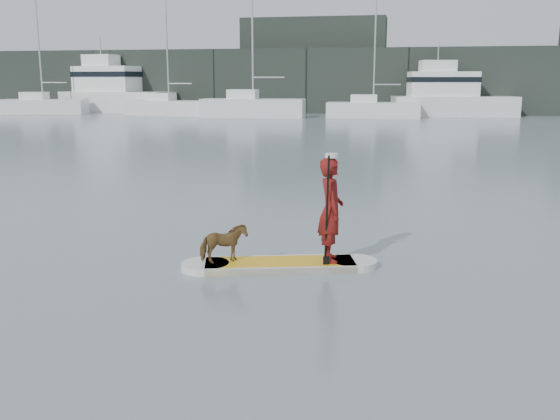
% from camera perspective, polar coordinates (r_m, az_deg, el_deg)
% --- Properties ---
extents(ground, '(140.00, 140.00, 0.00)m').
position_cam_1_polar(ground, '(9.29, 17.33, -8.26)').
color(ground, gray).
rests_on(ground, ground).
extents(paddleboard, '(3.21, 1.45, 0.12)m').
position_cam_1_polar(paddleboard, '(10.51, -0.00, -5.02)').
color(paddleboard, gold).
rests_on(paddleboard, ground).
extents(paddler, '(0.56, 0.72, 1.74)m').
position_cam_1_polar(paddler, '(10.37, 4.67, 0.02)').
color(paddler, maroon).
rests_on(paddler, paddleboard).
extents(white_cap, '(0.22, 0.22, 0.07)m').
position_cam_1_polar(white_cap, '(10.22, 4.75, 4.99)').
color(white_cap, silver).
rests_on(white_cap, paddler).
extents(dog, '(0.84, 0.70, 0.65)m').
position_cam_1_polar(dog, '(10.38, -5.20, -3.07)').
color(dog, brown).
rests_on(dog, paddleboard).
extents(paddle, '(0.11, 0.30, 2.00)m').
position_cam_1_polar(paddle, '(10.17, 4.29, -1.34)').
color(paddle, black).
rests_on(paddle, ground).
extents(sailboat_a, '(8.15, 3.79, 11.37)m').
position_cam_1_polar(sailboat_a, '(62.87, -20.88, 8.94)').
color(sailboat_a, white).
rests_on(sailboat_a, ground).
extents(sailboat_b, '(8.17, 3.03, 11.90)m').
position_cam_1_polar(sailboat_b, '(57.30, -10.16, 9.35)').
color(sailboat_b, white).
rests_on(sailboat_b, ground).
extents(sailboat_c, '(8.76, 3.32, 12.37)m').
position_cam_1_polar(sailboat_c, '(53.21, -2.56, 9.44)').
color(sailboat_c, white).
rests_on(sailboat_c, ground).
extents(sailboat_d, '(7.70, 2.53, 11.28)m').
position_cam_1_polar(sailboat_d, '(53.10, 8.44, 9.20)').
color(sailboat_d, white).
rests_on(sailboat_d, ground).
extents(motor_yacht_a, '(10.84, 4.96, 6.27)m').
position_cam_1_polar(motor_yacht_a, '(56.49, 15.19, 10.04)').
color(motor_yacht_a, white).
rests_on(motor_yacht_a, ground).
extents(motor_yacht_b, '(11.45, 5.33, 7.27)m').
position_cam_1_polar(motor_yacht_b, '(63.94, -15.04, 10.46)').
color(motor_yacht_b, white).
rests_on(motor_yacht_b, ground).
extents(shore_mass, '(90.00, 6.00, 6.00)m').
position_cam_1_polar(shore_mass, '(61.70, 12.37, 11.45)').
color(shore_mass, black).
rests_on(shore_mass, ground).
extents(shore_building_west, '(14.00, 4.00, 9.00)m').
position_cam_1_polar(shore_building_west, '(63.34, 3.10, 13.05)').
color(shore_building_west, black).
rests_on(shore_building_west, ground).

